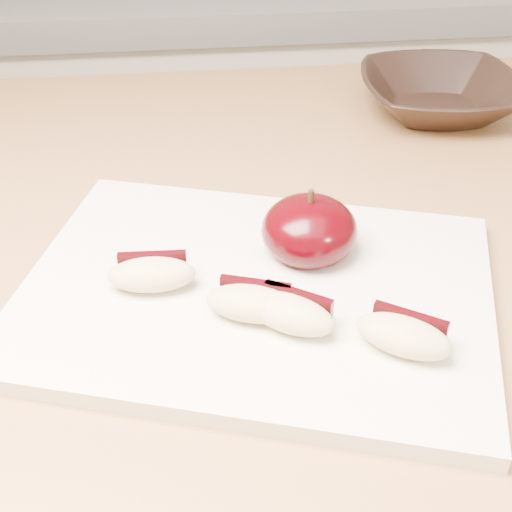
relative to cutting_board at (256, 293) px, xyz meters
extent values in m
cube|color=silver|center=(-0.05, 0.80, -0.46)|extent=(2.40, 0.60, 0.90)
cube|color=#A67548|center=(-0.05, 0.10, -0.03)|extent=(1.64, 0.64, 0.04)
cube|color=silver|center=(0.00, 0.00, 0.00)|extent=(0.37, 0.31, 0.01)
ellipsoid|color=black|center=(0.04, 0.04, 0.02)|extent=(0.07, 0.07, 0.05)
cylinder|color=black|center=(0.04, 0.04, 0.05)|extent=(0.00, 0.00, 0.01)
ellipsoid|color=#D2BC85|center=(-0.07, 0.01, 0.02)|extent=(0.06, 0.03, 0.02)
cube|color=black|center=(-0.07, 0.02, 0.02)|extent=(0.05, 0.01, 0.02)
ellipsoid|color=#D2BC85|center=(-0.01, -0.03, 0.02)|extent=(0.06, 0.05, 0.02)
cube|color=black|center=(0.00, -0.02, 0.02)|extent=(0.05, 0.02, 0.02)
ellipsoid|color=#D2BC85|center=(0.02, -0.04, 0.02)|extent=(0.06, 0.06, 0.02)
cube|color=black|center=(0.02, -0.03, 0.02)|extent=(0.04, 0.03, 0.02)
ellipsoid|color=#D2BC85|center=(0.08, -0.07, 0.02)|extent=(0.06, 0.06, 0.02)
cube|color=black|center=(0.09, -0.06, 0.02)|extent=(0.04, 0.03, 0.02)
imported|color=black|center=(0.22, 0.28, 0.01)|extent=(0.17, 0.17, 0.04)
camera|label=1|loc=(-0.04, -0.37, 0.31)|focal=50.00mm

